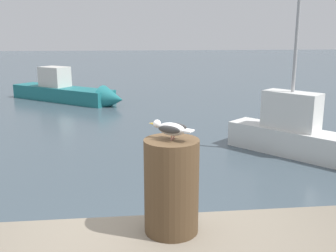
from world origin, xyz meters
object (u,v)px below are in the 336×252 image
(boat_white, at_px, (309,137))
(boat_teal, at_px, (70,92))
(mooring_post, at_px, (171,186))
(seagull, at_px, (171,128))

(boat_white, bearing_deg, boat_teal, 127.85)
(mooring_post, bearing_deg, seagull, 143.62)
(boat_white, relative_size, boat_teal, 0.80)
(boat_teal, bearing_deg, mooring_post, -79.19)
(boat_white, height_order, boat_teal, boat_white)
(mooring_post, xyz_separation_m, boat_white, (3.82, 5.34, -1.13))
(boat_white, xyz_separation_m, boat_teal, (-6.41, 8.25, -0.09))
(boat_white, bearing_deg, mooring_post, -125.54)
(mooring_post, height_order, boat_teal, mooring_post)
(mooring_post, bearing_deg, boat_teal, 100.81)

